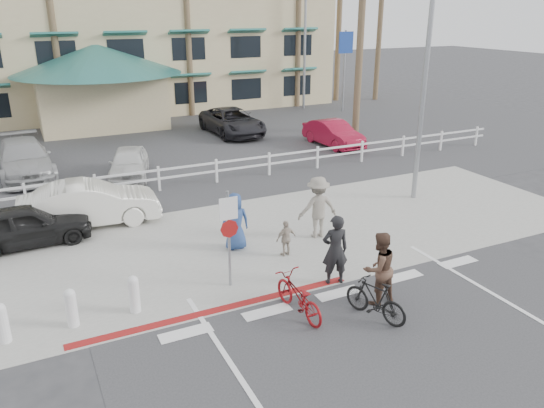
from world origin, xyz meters
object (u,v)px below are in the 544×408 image
bike_black (376,299)px  car_red_compact (25,225)px  sign_post (229,234)px  car_white_sedan (90,204)px  bike_red (298,296)px

bike_black → car_red_compact: car_red_compact is taller
bike_black → sign_post: bearing=-69.7°
car_white_sedan → bike_black: bearing=-146.0°
car_white_sedan → car_red_compact: car_white_sedan is taller
car_white_sedan → sign_post: bearing=-151.9°
bike_red → car_white_sedan: size_ratio=0.41×
sign_post → car_white_sedan: sign_post is taller
sign_post → bike_red: 2.40m
bike_red → bike_black: bearing=144.6°
bike_black → car_white_sedan: size_ratio=0.37×
sign_post → car_red_compact: 6.87m
bike_black → car_red_compact: bearing=-68.1°
car_red_compact → bike_red: bearing=-144.5°
bike_red → car_red_compact: (-5.54, 7.02, 0.16)m
bike_red → car_white_sedan: bearing=-70.4°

